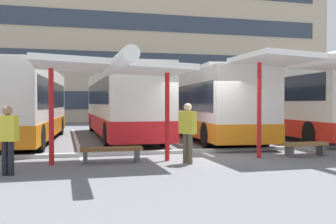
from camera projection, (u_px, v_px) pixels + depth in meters
The scene contains 17 objects.
ground_plane at pixel (208, 155), 13.26m from camera, with size 160.00×160.00×0.00m, color slate.
terminal_building at pixel (110, 14), 40.72m from camera, with size 44.33×10.23×24.50m.
coach_bus_0 at pixel (25, 105), 17.48m from camera, with size 3.45×11.08×3.59m.
coach_bus_1 at pixel (121, 104), 19.91m from camera, with size 2.61×12.37×3.66m.
coach_bus_2 at pixel (210, 106), 18.83m from camera, with size 3.44×10.57×3.46m.
coach_bus_3 at pixel (290, 102), 19.79m from camera, with size 3.31×11.10×3.81m.
lane_stripe_1 at pixel (76, 140), 18.46m from camera, with size 0.16×14.00×0.01m, color white.
lane_stripe_2 at pixel (162, 138), 19.52m from camera, with size 0.16×14.00×0.01m, color white.
lane_stripe_3 at pixel (239, 136), 20.58m from camera, with size 0.16×14.00×0.01m, color white.
lane_stripe_4 at pixel (308, 134), 21.64m from camera, with size 0.16×14.00×0.01m, color white.
waiting_shelter_1 at pixel (112, 68), 11.11m from camera, with size 4.35×5.04×2.95m.
bench_1 at pixel (111, 151), 11.48m from camera, with size 1.81×0.46×0.45m.
waiting_shelter_2 at pixel (311, 63), 12.55m from camera, with size 4.33×4.83×3.28m.
bench_2 at pixel (305, 146), 12.86m from camera, with size 1.58×0.56×0.45m.
platform_kerb at pixel (202, 151), 13.83m from camera, with size 44.00×0.24×0.12m, color #ADADA8.
waiting_passenger_2 at pixel (188, 129), 11.23m from camera, with size 0.46×0.54×1.73m.
waiting_passenger_3 at pixel (8, 135), 9.41m from camera, with size 0.53×0.41×1.67m.
Camera 1 is at (-4.70, -12.43, 1.74)m, focal length 42.20 mm.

